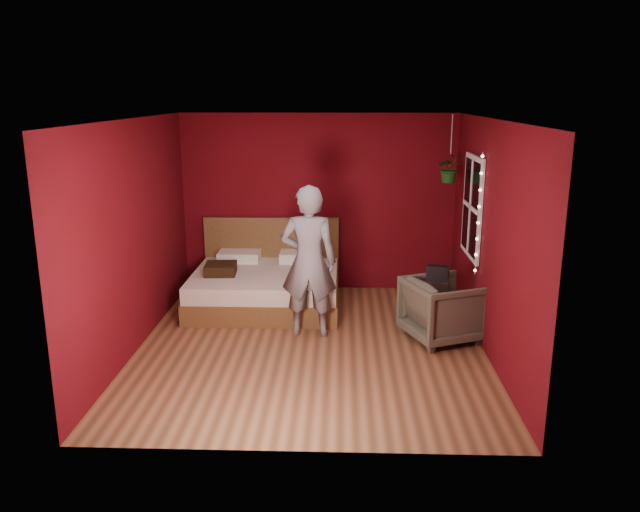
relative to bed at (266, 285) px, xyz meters
The scene contains 10 objects.
floor 1.63m from the bed, 64.38° to the right, with size 4.50×4.50×0.00m, color #935C3A.
room_walls 2.12m from the bed, 64.38° to the right, with size 4.04×4.54×2.62m.
window 2.97m from the bed, 11.60° to the right, with size 0.05×0.97×1.27m.
fairy_lights 3.09m from the bed, 22.13° to the right, with size 0.04×0.04×1.45m.
bed is the anchor object (origin of this frame).
person 1.43m from the bed, 59.41° to the right, with size 0.67×0.44×1.85m, color gray.
armchair 2.56m from the bed, 28.24° to the right, with size 0.80×0.83×0.75m, color #575544.
handbag 2.56m from the bed, 30.29° to the right, with size 0.25×0.13×0.18m, color black.
throw_pillow 0.69m from the bed, 159.34° to the right, with size 0.41×0.41×0.14m, color #311F10.
hanging_plant 2.96m from the bed, ahead, with size 0.37×0.33×0.89m.
Camera 1 is at (0.35, -6.81, 2.87)m, focal length 35.00 mm.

